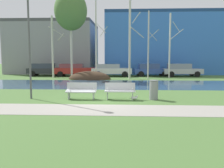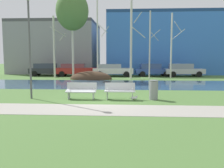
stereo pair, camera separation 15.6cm
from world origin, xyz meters
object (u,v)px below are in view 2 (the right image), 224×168
streetlamp (29,30)px  parked_sedan_second_red (76,70)px  bench_left (81,90)px  bench_right (120,91)px  parked_hatch_third_white (112,70)px  trash_bin (154,90)px  seagull (134,98)px  parked_suv_fifth_silver (183,70)px  parked_wagon_fourth_blue (152,70)px  parked_van_nearest_dark (48,69)px

streetlamp → parked_sedan_second_red: (-0.92, 15.74, -2.84)m
bench_left → bench_right: bearing=0.0°
parked_sedan_second_red → parked_hatch_third_white: parked_sedan_second_red is taller
trash_bin → seagull: bearing=-167.3°
parked_sedan_second_red → bench_right: bearing=-70.2°
trash_bin → parked_suv_fifth_silver: bearing=72.4°
seagull → parked_wagon_fourth_blue: (2.57, 16.39, 0.64)m
parked_wagon_fourth_blue → parked_suv_fifth_silver: bearing=-3.1°
parked_hatch_third_white → parked_wagon_fourth_blue: bearing=5.6°
parked_van_nearest_dark → parked_hatch_third_white: parked_van_nearest_dark is taller
parked_wagon_fourth_blue → streetlamp: bearing=-116.5°
bench_right → trash_bin: 1.76m
streetlamp → parked_van_nearest_dark: 16.87m
bench_left → bench_right: 2.04m
seagull → parked_sedan_second_red: size_ratio=0.09×
seagull → parked_suv_fifth_silver: (6.08, 16.20, 0.65)m
trash_bin → parked_sedan_second_red: size_ratio=0.21×
bench_left → parked_sedan_second_red: bearing=103.0°
parked_hatch_third_white → parked_van_nearest_dark: bearing=177.7°
bench_right → parked_suv_fifth_silver: size_ratio=0.35×
bench_left → parked_hatch_third_white: 15.75m
streetlamp → parked_hatch_third_white: bearing=77.8°
parked_wagon_fourth_blue → trash_bin: bearing=-95.5°
bench_right → parked_sedan_second_red: parked_sedan_second_red is taller
trash_bin → seagull: size_ratio=2.48×
parked_hatch_third_white → parked_suv_fifth_silver: parked_suv_fifth_silver is taller
parked_van_nearest_dark → parked_sedan_second_red: size_ratio=0.92×
streetlamp → seagull: bearing=-2.2°
seagull → parked_van_nearest_dark: 19.04m
parked_sedan_second_red → parked_wagon_fourth_blue: bearing=2.7°
parked_hatch_third_white → parked_wagon_fourth_blue: 4.72m
parked_sedan_second_red → bench_left: bearing=-77.0°
bench_right → parked_suv_fifth_silver: (6.83, 16.00, 0.31)m
parked_wagon_fourth_blue → parked_sedan_second_red: bearing=-177.3°
parked_hatch_third_white → parked_suv_fifth_silver: size_ratio=1.03×
trash_bin → parked_suv_fifth_silver: size_ratio=0.22×
seagull → parked_van_nearest_dark: (-9.91, 16.24, 0.66)m
parked_sedan_second_red → streetlamp: bearing=-86.6°
streetlamp → parked_van_nearest_dark: size_ratio=1.21×
parked_suv_fifth_silver → seagull: bearing=-110.6°
bench_left → parked_van_nearest_dark: parked_van_nearest_dark is taller
bench_left → parked_wagon_fourth_blue: parked_wagon_fourth_blue is taller
bench_left → parked_van_nearest_dark: (-7.12, 16.05, 0.31)m
bench_left → parked_wagon_fourth_blue: bearing=71.7°
parked_van_nearest_dark → parked_suv_fifth_silver: bearing=-0.2°
seagull → parked_wagon_fourth_blue: 16.60m
bench_right → seagull: bearing=-14.3°
trash_bin → parked_sedan_second_red: 17.40m
trash_bin → parked_hatch_third_white: parked_hatch_third_white is taller
bench_right → parked_sedan_second_red: 16.76m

